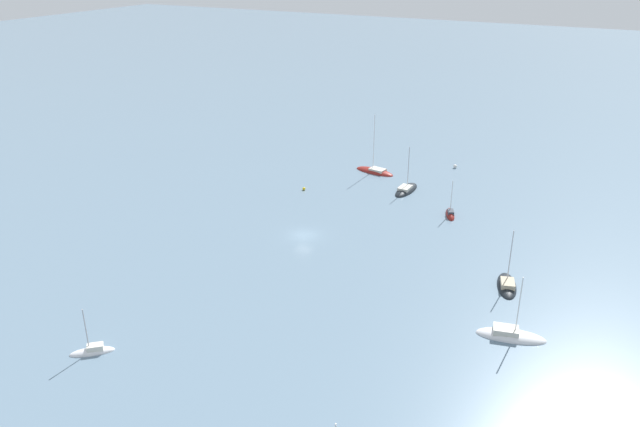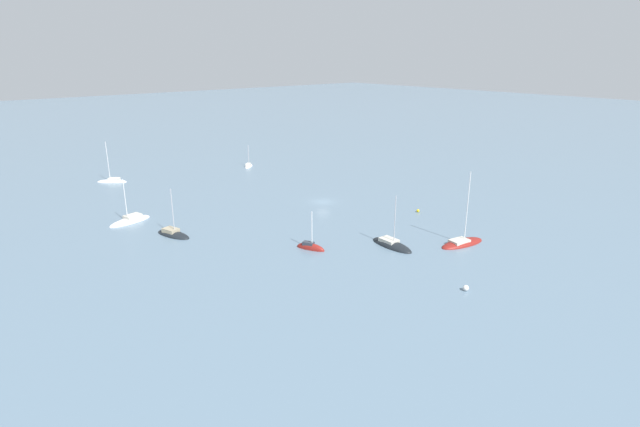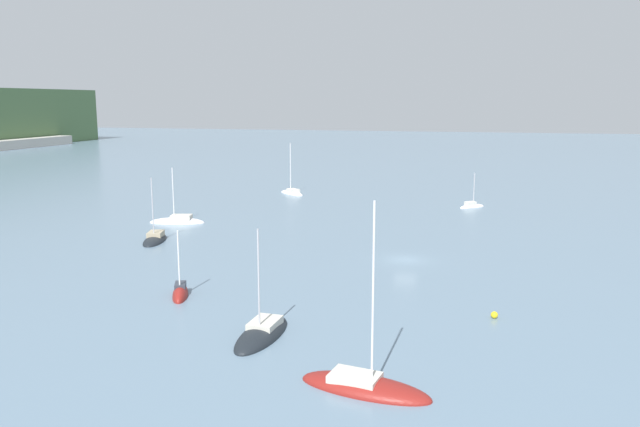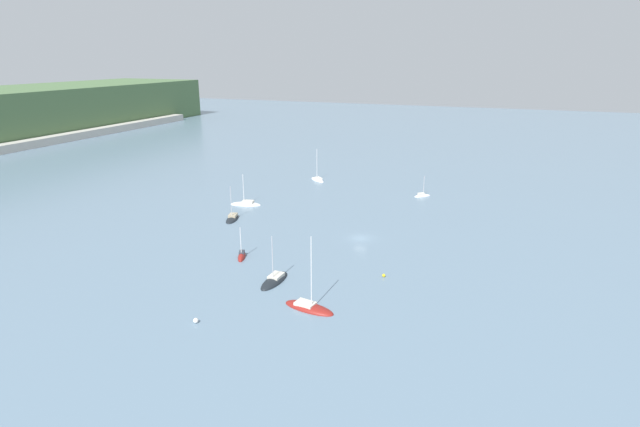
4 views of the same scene
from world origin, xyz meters
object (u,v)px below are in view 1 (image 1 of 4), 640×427
at_px(sailboat_1, 406,190).
at_px(sailboat_6, 510,336).
at_px(mooring_buoy_0, 304,189).
at_px(sailboat_4, 93,352).
at_px(sailboat_5, 450,215).
at_px(mooring_buoy_1, 455,166).
at_px(sailboat_3, 375,172).
at_px(sailboat_0, 507,286).

relative_size(sailboat_1, sailboat_6, 1.04).
bearing_deg(sailboat_6, mooring_buoy_0, 132.91).
height_order(sailboat_4, sailboat_5, sailboat_5).
bearing_deg(sailboat_5, mooring_buoy_1, -8.80).
distance_m(sailboat_3, sailboat_6, 58.37).
bearing_deg(sailboat_6, sailboat_5, 105.12).
bearing_deg(sailboat_4, sailboat_3, -135.61).
relative_size(sailboat_0, sailboat_6, 1.00).
xyz_separation_m(sailboat_1, mooring_buoy_1, (-16.73, 4.48, 0.30)).
xyz_separation_m(sailboat_4, mooring_buoy_0, (-55.17, -3.02, 0.17)).
distance_m(mooring_buoy_0, mooring_buoy_1, 33.21).
relative_size(sailboat_0, sailboat_1, 0.96).
bearing_deg(sailboat_4, sailboat_5, -155.35).
distance_m(sailboat_6, mooring_buoy_1, 60.01).
distance_m(sailboat_0, sailboat_5, 24.05).
relative_size(sailboat_0, mooring_buoy_0, 15.37).
bearing_deg(mooring_buoy_0, sailboat_0, 65.78).
xyz_separation_m(sailboat_3, sailboat_6, (45.61, 36.43, 0.02)).
bearing_deg(sailboat_1, sailboat_6, -142.49).
bearing_deg(sailboat_3, sailboat_4, 95.56).
xyz_separation_m(sailboat_1, sailboat_3, (-6.82, -9.19, 0.00)).
bearing_deg(mooring_buoy_0, sailboat_4, 3.14).
height_order(sailboat_0, mooring_buoy_1, sailboat_0).
xyz_separation_m(sailboat_5, mooring_buoy_0, (1.11, -27.73, 0.20)).
bearing_deg(sailboat_5, sailboat_3, 31.25).
distance_m(sailboat_4, sailboat_6, 48.23).
bearing_deg(sailboat_3, sailboat_6, 138.14).
xyz_separation_m(sailboat_0, sailboat_3, (-33.97, -33.54, -0.03)).
height_order(sailboat_0, mooring_buoy_0, sailboat_0).
height_order(sailboat_5, mooring_buoy_1, sailboat_5).
distance_m(sailboat_4, sailboat_5, 61.46).
bearing_deg(mooring_buoy_0, sailboat_1, 116.44).
xyz_separation_m(sailboat_3, mooring_buoy_1, (-9.92, 13.67, 0.30)).
bearing_deg(mooring_buoy_1, sailboat_6, 22.29).
height_order(sailboat_1, sailboat_5, sailboat_1).
bearing_deg(sailboat_1, sailboat_4, 169.96).
xyz_separation_m(sailboat_0, mooring_buoy_0, (-18.65, -41.45, 0.18)).
distance_m(sailboat_0, mooring_buoy_1, 48.18).
bearing_deg(mooring_buoy_1, sailboat_5, 14.30).
xyz_separation_m(sailboat_4, mooring_buoy_1, (-80.41, 18.56, 0.26)).
relative_size(sailboat_0, sailboat_5, 1.24).
relative_size(sailboat_4, sailboat_5, 0.88).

